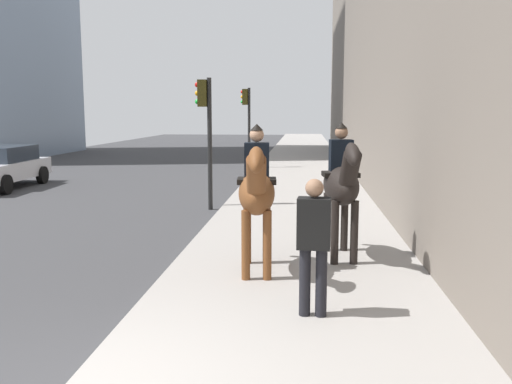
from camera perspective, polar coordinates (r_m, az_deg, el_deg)
name	(u,v)px	position (r m, az deg, el deg)	size (l,w,h in m)	color
mounted_horse_near	(257,191)	(8.44, 0.07, 0.11)	(2.15, 0.68, 2.31)	brown
mounted_horse_far	(342,183)	(9.39, 8.86, 0.88)	(2.15, 0.72, 2.32)	black
pedestrian_greeting	(314,238)	(6.71, 5.99, -4.78)	(0.29, 0.42, 1.70)	black
car_near_lane	(0,166)	(20.91, -25.01, 2.42)	(4.48, 2.17, 1.44)	silver
traffic_light_near_curb	(206,122)	(14.69, -5.19, 7.28)	(0.20, 0.44, 3.50)	black
traffic_light_far_curb	(247,115)	(24.85, -0.93, 7.96)	(0.20, 0.44, 3.68)	black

